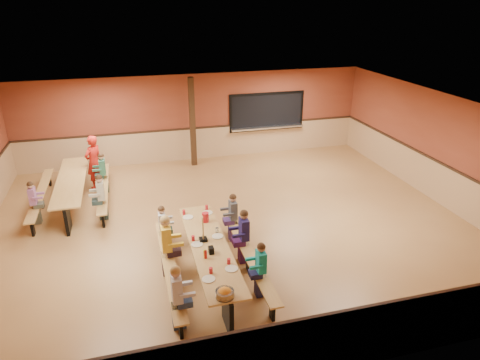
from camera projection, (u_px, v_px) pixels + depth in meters
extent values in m
plane|color=olive|center=(230.00, 223.00, 10.99)|extent=(12.00, 12.00, 0.00)
cube|color=brown|center=(195.00, 118.00, 14.83)|extent=(12.00, 0.04, 3.00)
cube|color=brown|center=(316.00, 298.00, 5.97)|extent=(12.00, 0.04, 3.00)
cube|color=brown|center=(440.00, 148.00, 11.84)|extent=(0.04, 10.00, 3.00)
cube|color=white|center=(229.00, 109.00, 9.81)|extent=(12.00, 10.00, 0.04)
cube|color=black|center=(267.00, 112.00, 15.41)|extent=(2.60, 0.06, 1.20)
cube|color=silver|center=(267.00, 128.00, 15.55)|extent=(2.70, 0.28, 0.06)
cube|color=black|center=(192.00, 123.00, 14.25)|extent=(0.18, 0.18, 3.00)
cube|color=#B48747|center=(209.00, 246.00, 8.65)|extent=(0.75, 3.60, 0.04)
cube|color=black|center=(228.00, 311.00, 7.42)|extent=(0.08, 0.60, 0.70)
cube|color=black|center=(197.00, 226.00, 10.17)|extent=(0.08, 0.60, 0.70)
cube|color=#B48747|center=(169.00, 265.00, 8.57)|extent=(0.26, 3.60, 0.04)
cube|color=black|center=(170.00, 274.00, 8.66)|extent=(0.06, 0.18, 0.41)
cube|color=#B48747|center=(248.00, 253.00, 8.96)|extent=(0.26, 3.60, 0.04)
cube|color=black|center=(248.00, 262.00, 9.05)|extent=(0.06, 0.18, 0.41)
cube|color=#B48747|center=(71.00, 180.00, 11.75)|extent=(0.75, 3.60, 0.04)
cube|color=black|center=(68.00, 218.00, 10.53)|extent=(0.08, 0.60, 0.70)
cube|color=black|center=(77.00, 172.00, 13.28)|extent=(0.08, 0.60, 0.70)
cube|color=#B48747|center=(41.00, 193.00, 11.67)|extent=(0.26, 3.60, 0.04)
cube|color=black|center=(42.00, 200.00, 11.76)|extent=(0.06, 0.18, 0.41)
cube|color=#B48747|center=(103.00, 187.00, 12.07)|extent=(0.26, 3.60, 0.04)
cube|color=black|center=(104.00, 194.00, 12.16)|extent=(0.06, 0.18, 0.41)
imported|color=red|center=(94.00, 162.00, 12.73)|extent=(0.71, 0.70, 1.65)
cylinder|color=red|center=(205.00, 217.00, 9.52)|extent=(0.16, 0.16, 0.22)
cube|color=black|center=(211.00, 250.00, 8.37)|extent=(0.10, 0.14, 0.13)
cylinder|color=yellow|center=(205.00, 254.00, 8.21)|extent=(0.06, 0.06, 0.17)
cylinder|color=#B2140F|center=(206.00, 254.00, 8.20)|extent=(0.06, 0.06, 0.17)
cube|color=black|center=(203.00, 239.00, 8.81)|extent=(0.16, 0.16, 0.06)
cube|color=#B48747|center=(203.00, 227.00, 8.70)|extent=(0.02, 0.09, 0.50)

